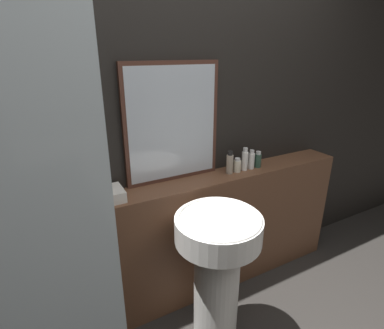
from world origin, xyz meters
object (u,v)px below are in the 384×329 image
mirror (173,124)px  towel_stack (109,195)px  pedestal_sink (217,266)px  lotion_bottle (245,160)px  conditioner_bottle (237,165)px  body_wash_bottle (251,160)px  hand_soap_bottle (258,160)px  shampoo_bottle (230,163)px

mirror → towel_stack: bearing=-167.9°
pedestal_sink → lotion_bottle: size_ratio=5.32×
towel_stack → conditioner_bottle: 0.91m
pedestal_sink → towel_stack: towel_stack is taller
towel_stack → lotion_bottle: size_ratio=1.02×
conditioner_bottle → body_wash_bottle: bearing=-0.0°
lotion_bottle → body_wash_bottle: lotion_bottle is taller
conditioner_bottle → hand_soap_bottle: (0.19, 0.00, 0.01)m
mirror → body_wash_bottle: bearing=-9.7°
mirror → conditioner_bottle: mirror is taller
lotion_bottle → hand_soap_bottle: bearing=0.0°
pedestal_sink → lotion_bottle: 0.78m
shampoo_bottle → hand_soap_bottle: size_ratio=1.35×
pedestal_sink → hand_soap_bottle: (0.62, 0.42, 0.41)m
mirror → body_wash_bottle: 0.66m
shampoo_bottle → lotion_bottle: 0.13m
shampoo_bottle → lotion_bottle: lotion_bottle is taller
mirror → body_wash_bottle: size_ratio=5.31×
conditioner_bottle → lotion_bottle: 0.07m
mirror → shampoo_bottle: mirror is taller
mirror → shampoo_bottle: bearing=-14.3°
towel_stack → body_wash_bottle: 1.04m
shampoo_bottle → lotion_bottle: size_ratio=0.98×
conditioner_bottle → shampoo_bottle: bearing=180.0°
pedestal_sink → shampoo_bottle: (0.36, 0.42, 0.43)m
hand_soap_bottle → mirror: bearing=171.2°
body_wash_bottle → conditioner_bottle: bearing=180.0°
towel_stack → conditioner_bottle: size_ratio=1.69×
mirror → towel_stack: size_ratio=4.41×
conditioner_bottle → hand_soap_bottle: size_ratio=0.83×
shampoo_bottle → body_wash_bottle: bearing=-0.0°
shampoo_bottle → towel_stack: bearing=180.0°
mirror → lotion_bottle: (0.52, -0.10, -0.30)m
mirror → shampoo_bottle: 0.50m
conditioner_bottle → lotion_bottle: (0.07, 0.00, 0.03)m
pedestal_sink → hand_soap_bottle: size_ratio=7.33×
pedestal_sink → body_wash_bottle: bearing=37.2°
lotion_bottle → body_wash_bottle: 0.06m
towel_stack → body_wash_bottle: (1.03, -0.00, 0.03)m
pedestal_sink → conditioner_bottle: conditioner_bottle is taller
mirror → lotion_bottle: size_ratio=4.51×
conditioner_bottle → body_wash_bottle: body_wash_bottle is taller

